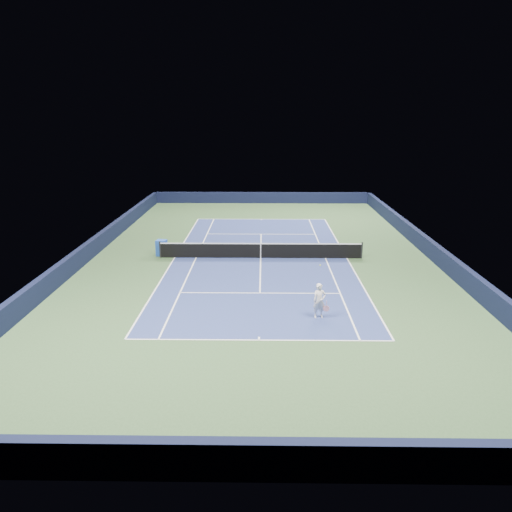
{
  "coord_description": "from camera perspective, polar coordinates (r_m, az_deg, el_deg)",
  "views": [
    {
      "loc": [
        0.15,
        -30.42,
        8.96
      ],
      "look_at": [
        -0.25,
        -3.0,
        1.0
      ],
      "focal_mm": 35.0,
      "sensor_mm": 36.0,
      "label": 1
    }
  ],
  "objects": [
    {
      "name": "wall_near",
      "position": [
        13.53,
        0.03,
        -22.24
      ],
      "size": [
        22.0,
        0.35,
        1.1
      ],
      "primitive_type": "cube",
      "color": "black",
      "rests_on": "ground"
    },
    {
      "name": "court_surface",
      "position": [
        31.71,
        0.53,
        -0.22
      ],
      "size": [
        10.97,
        23.77,
        0.01
      ],
      "primitive_type": "cube",
      "color": "navy",
      "rests_on": "ground"
    },
    {
      "name": "center_mark_far",
      "position": [
        43.1,
        0.62,
        4.19
      ],
      "size": [
        0.08,
        0.3,
        0.0
      ],
      "primitive_type": "cube",
      "color": "white",
      "rests_on": "ground"
    },
    {
      "name": "sideline_singles_right",
      "position": [
        31.96,
        7.93,
        -0.24
      ],
      "size": [
        0.08,
        23.77,
        0.0
      ],
      "primitive_type": "cube",
      "color": "white",
      "rests_on": "ground"
    },
    {
      "name": "service_line_far",
      "position": [
        37.9,
        0.59,
        2.52
      ],
      "size": [
        8.23,
        0.08,
        0.0
      ],
      "primitive_type": "cube",
      "color": "white",
      "rests_on": "ground"
    },
    {
      "name": "sponsor_cube",
      "position": [
        32.72,
        -10.73,
        0.93
      ],
      "size": [
        0.71,
        0.67,
        1.03
      ],
      "color": "blue",
      "rests_on": "ground"
    },
    {
      "name": "service_line_near",
      "position": [
        25.64,
        0.45,
        -4.25
      ],
      "size": [
        8.23,
        0.08,
        0.0
      ],
      "primitive_type": "cube",
      "color": "white",
      "rests_on": "ground"
    },
    {
      "name": "tennis_net",
      "position": [
        31.58,
        0.54,
        0.65
      ],
      "size": [
        12.9,
        0.1,
        1.07
      ],
      "color": "black",
      "rests_on": "ground"
    },
    {
      "name": "center_mark_near",
      "position": [
        20.72,
        0.35,
        -9.41
      ],
      "size": [
        0.08,
        0.3,
        0.0
      ],
      "primitive_type": "cube",
      "color": "white",
      "rests_on": "ground"
    },
    {
      "name": "wall_right",
      "position": [
        33.32,
        19.49,
        0.62
      ],
      "size": [
        0.35,
        40.0,
        1.1
      ],
      "primitive_type": "cube",
      "color": "black",
      "rests_on": "ground"
    },
    {
      "name": "ground",
      "position": [
        31.72,
        0.53,
        -0.23
      ],
      "size": [
        40.0,
        40.0,
        0.0
      ],
      "primitive_type": "plane",
      "color": "#2F4B29",
      "rests_on": "ground"
    },
    {
      "name": "center_service_line",
      "position": [
        31.71,
        0.53,
        -0.21
      ],
      "size": [
        0.08,
        12.8,
        0.0
      ],
      "primitive_type": "cube",
      "color": "white",
      "rests_on": "ground"
    },
    {
      "name": "sideline_doubles_left",
      "position": [
        32.21,
        -9.27,
        -0.17
      ],
      "size": [
        0.08,
        23.77,
        0.0
      ],
      "primitive_type": "cube",
      "color": "white",
      "rests_on": "ground"
    },
    {
      "name": "wall_left",
      "position": [
        33.42,
        -18.37,
        0.77
      ],
      "size": [
        0.35,
        40.0,
        1.1
      ],
      "primitive_type": "cube",
      "color": "black",
      "rests_on": "ground"
    },
    {
      "name": "tennis_player",
      "position": [
        22.59,
        7.26,
        -5.1
      ],
      "size": [
        0.79,
        1.28,
        2.2
      ],
      "color": "white",
      "rests_on": "ground"
    },
    {
      "name": "sideline_singles_left",
      "position": [
        32.0,
        -6.86,
        -0.18
      ],
      "size": [
        0.08,
        23.77,
        0.0
      ],
      "primitive_type": "cube",
      "color": "white",
      "rests_on": "ground"
    },
    {
      "name": "baseline_far",
      "position": [
        43.24,
        0.62,
        4.24
      ],
      "size": [
        10.97,
        0.08,
        0.0
      ],
      "primitive_type": "cube",
      "color": "white",
      "rests_on": "ground"
    },
    {
      "name": "baseline_near",
      "position": [
        20.59,
        0.35,
        -9.59
      ],
      "size": [
        10.97,
        0.08,
        0.0
      ],
      "primitive_type": "cube",
      "color": "white",
      "rests_on": "ground"
    },
    {
      "name": "sideline_doubles_right",
      "position": [
        32.16,
        10.35,
        -0.25
      ],
      "size": [
        0.08,
        23.77,
        0.0
      ],
      "primitive_type": "cube",
      "color": "white",
      "rests_on": "ground"
    },
    {
      "name": "wall_far",
      "position": [
        50.95,
        0.66,
        6.68
      ],
      "size": [
        22.0,
        0.35,
        1.1
      ],
      "primitive_type": "cube",
      "color": "black",
      "rests_on": "ground"
    }
  ]
}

